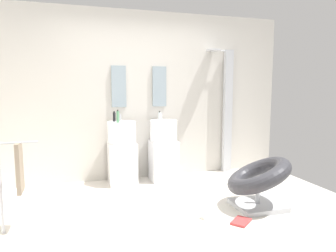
# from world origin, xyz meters

# --- Properties ---
(ground_plane) EXTENTS (4.80, 3.60, 0.04)m
(ground_plane) POSITION_xyz_m (0.00, 0.00, -0.02)
(ground_plane) COLOR silver
(rear_partition) EXTENTS (4.80, 0.10, 2.60)m
(rear_partition) POSITION_xyz_m (0.00, 1.65, 1.30)
(rear_partition) COLOR beige
(rear_partition) RESTS_ON ground_plane
(pedestal_sink_left) EXTENTS (0.42, 0.42, 1.04)m
(pedestal_sink_left) POSITION_xyz_m (-0.32, 1.35, 0.48)
(pedestal_sink_left) COLOR white
(pedestal_sink_left) RESTS_ON ground_plane
(pedestal_sink_right) EXTENTS (0.42, 0.42, 1.04)m
(pedestal_sink_right) POSITION_xyz_m (0.32, 1.35, 0.48)
(pedestal_sink_right) COLOR white
(pedestal_sink_right) RESTS_ON ground_plane
(vanity_mirror_left) EXTENTS (0.22, 0.03, 0.62)m
(vanity_mirror_left) POSITION_xyz_m (-0.32, 1.58, 1.45)
(vanity_mirror_left) COLOR #8C9EA8
(vanity_mirror_right) EXTENTS (0.22, 0.03, 0.62)m
(vanity_mirror_right) POSITION_xyz_m (0.32, 1.58, 1.45)
(vanity_mirror_right) COLOR #8C9EA8
(shower_column) EXTENTS (0.49, 0.24, 2.05)m
(shower_column) POSITION_xyz_m (1.48, 1.53, 1.08)
(shower_column) COLOR #B7BABF
(shower_column) RESTS_ON ground_plane
(lounge_chair) EXTENTS (1.04, 1.04, 0.65)m
(lounge_chair) POSITION_xyz_m (1.09, -0.06, 0.35)
(lounge_chair) COLOR #B7BABF
(lounge_chair) RESTS_ON ground_plane
(towel_rack) EXTENTS (0.37, 0.22, 0.95)m
(towel_rack) POSITION_xyz_m (-1.54, 0.10, 0.63)
(towel_rack) COLOR #B7BABF
(towel_rack) RESTS_ON ground_plane
(area_rug) EXTENTS (1.28, 0.74, 0.01)m
(area_rug) POSITION_xyz_m (0.43, -0.23, 0.01)
(area_rug) COLOR white
(area_rug) RESTS_ON ground_plane
(magazine_red) EXTENTS (0.28, 0.27, 0.03)m
(magazine_red) POSITION_xyz_m (0.67, -0.39, 0.02)
(magazine_red) COLOR #B73838
(magazine_red) RESTS_ON area_rug
(coffee_mug) EXTENTS (0.09, 0.09, 0.09)m
(coffee_mug) POSITION_xyz_m (0.36, -0.19, 0.05)
(coffee_mug) COLOR white
(coffee_mug) RESTS_ON area_rug
(soap_bottle_green) EXTENTS (0.04, 0.04, 0.18)m
(soap_bottle_green) POSITION_xyz_m (-0.39, 1.22, 1.02)
(soap_bottle_green) COLOR #59996B
(soap_bottle_green) RESTS_ON pedestal_sink_left
(soap_bottle_clear) EXTENTS (0.04, 0.04, 0.15)m
(soap_bottle_clear) POSITION_xyz_m (0.24, 1.28, 1.00)
(soap_bottle_clear) COLOR silver
(soap_bottle_clear) RESTS_ON pedestal_sink_right
(soap_bottle_black) EXTENTS (0.04, 0.04, 0.15)m
(soap_bottle_black) POSITION_xyz_m (-0.42, 1.39, 1.01)
(soap_bottle_black) COLOR black
(soap_bottle_black) RESTS_ON pedestal_sink_left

